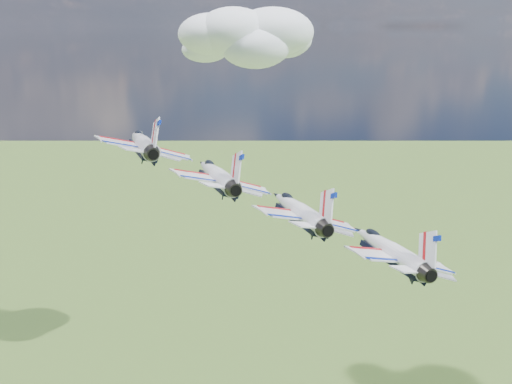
{
  "coord_description": "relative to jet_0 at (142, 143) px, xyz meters",
  "views": [
    {
      "loc": [
        -27.11,
        -73.21,
        173.11
      ],
      "look_at": [
        -10.12,
        -0.23,
        153.71
      ],
      "focal_mm": 45.0,
      "sensor_mm": 36.0,
      "label": 1
    }
  ],
  "objects": [
    {
      "name": "jet_2",
      "position": [
        17.03,
        -13.93,
        -6.31
      ],
      "size": [
        14.19,
        18.37,
        8.06
      ],
      "primitive_type": null,
      "rotation": [
        0.0,
        0.27,
        0.1
      ],
      "color": "white"
    },
    {
      "name": "jet_0",
      "position": [
        0.0,
        0.0,
        0.0
      ],
      "size": [
        14.19,
        18.37,
        8.06
      ],
      "primitive_type": null,
      "rotation": [
        0.0,
        0.27,
        0.1
      ],
      "color": "white"
    },
    {
      "name": "jet_1",
      "position": [
        8.51,
        -6.97,
        -3.16
      ],
      "size": [
        14.19,
        18.37,
        8.06
      ],
      "primitive_type": null,
      "rotation": [
        0.0,
        0.27,
        0.1
      ],
      "color": "white"
    },
    {
      "name": "cloud_far",
      "position": [
        60.61,
        210.02,
        8.13
      ],
      "size": [
        58.9,
        46.28,
        23.14
      ],
      "primitive_type": "ellipsoid",
      "color": "white"
    },
    {
      "name": "jet_3",
      "position": [
        25.54,
        -20.9,
        -9.47
      ],
      "size": [
        14.19,
        18.37,
        8.06
      ],
      "primitive_type": null,
      "rotation": [
        0.0,
        0.27,
        0.1
      ],
      "color": "white"
    }
  ]
}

